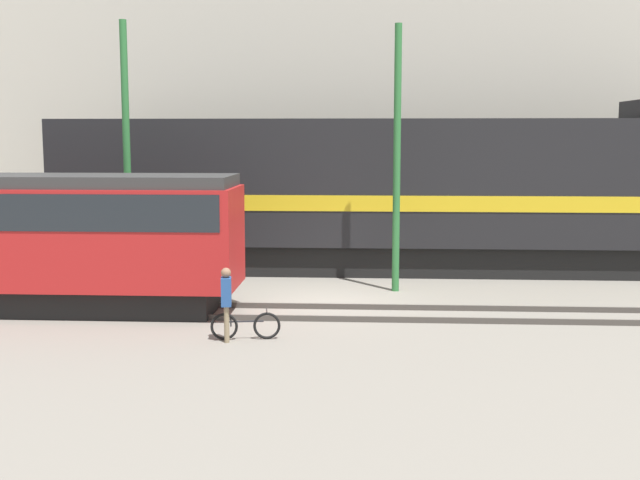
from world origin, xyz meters
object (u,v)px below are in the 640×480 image
object	(u,v)px
person	(226,297)
utility_pole_right	(397,160)
freight_locomotive	(389,193)
streetcar	(35,234)
bicycle	(246,326)
utility_pole_center	(127,157)

from	to	relation	value
person	utility_pole_right	xyz separation A→B (m)	(3.94, 6.12, 2.84)
freight_locomotive	utility_pole_right	size ratio (longest dim) A/B	2.84
freight_locomotive	streetcar	xyz separation A→B (m)	(-9.25, -6.66, -0.62)
bicycle	person	world-z (taller)	person
streetcar	person	xyz separation A→B (m)	(5.45, -2.78, -1.02)
freight_locomotive	utility_pole_center	world-z (taller)	utility_pole_center
streetcar	utility_pole_right	size ratio (longest dim) A/B	1.36
bicycle	utility_pole_center	size ratio (longest dim) A/B	0.20
freight_locomotive	utility_pole_center	bearing A→B (deg)	-156.85
freight_locomotive	streetcar	size ratio (longest dim) A/B	2.08
utility_pole_right	utility_pole_center	bearing A→B (deg)	180.00
utility_pole_center	streetcar	bearing A→B (deg)	-113.61
freight_locomotive	person	distance (m)	10.32
bicycle	utility_pole_right	xyz separation A→B (m)	(3.55, 5.91, 3.54)
person	utility_pole_center	distance (m)	7.87
person	utility_pole_center	xyz separation A→B (m)	(-3.99, 6.12, 2.92)
streetcar	utility_pole_center	xyz separation A→B (m)	(1.46, 3.33, 1.90)
streetcar	person	bearing A→B (deg)	-27.08
freight_locomotive	person	size ratio (longest dim) A/B	13.14
freight_locomotive	person	bearing A→B (deg)	-111.92
streetcar	utility_pole_right	world-z (taller)	utility_pole_right
bicycle	utility_pole_right	world-z (taller)	utility_pole_right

